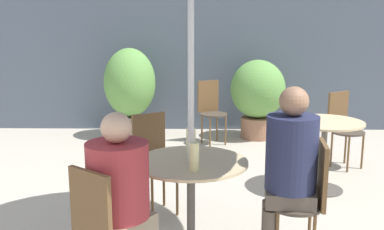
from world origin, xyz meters
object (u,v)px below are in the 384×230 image
object	(u,v)px
cafe_table_far	(324,139)
beer_glass_0	(191,140)
cafe_table_near	(191,183)
beer_glass_1	(194,157)
potted_plant_1	(258,93)
potted_plant_0	(130,86)
bistro_chair_1	(309,192)
bistro_chair_4	(153,154)
seated_person_0	(120,192)
seated_person_1	(289,162)
bistro_chair_0	(103,227)
bistro_chair_3	(342,123)
bistro_chair_2	(211,106)

from	to	relation	value
cafe_table_far	beer_glass_0	xyz separation A→B (m)	(-1.32, -1.12, 0.27)
cafe_table_near	beer_glass_1	distance (m)	0.34
beer_glass_0	potted_plant_1	size ratio (longest dim) A/B	0.16
cafe_table_far	potted_plant_0	distance (m)	3.16
cafe_table_near	cafe_table_far	size ratio (longest dim) A/B	1.06
bistro_chair_1	bistro_chair_4	world-z (taller)	same
seated_person_0	seated_person_1	bearing A→B (deg)	-120.06
beer_glass_0	bistro_chair_0	bearing A→B (deg)	-119.14
potted_plant_0	potted_plant_1	size ratio (longest dim) A/B	1.14
cafe_table_far	seated_person_1	distance (m)	1.57
bistro_chair_1	cafe_table_near	bearing A→B (deg)	-90.00
bistro_chair_1	beer_glass_1	size ratio (longest dim) A/B	4.62
bistro_chair_0	beer_glass_1	size ratio (longest dim) A/B	4.62
cafe_table_near	potted_plant_0	bearing A→B (deg)	105.53
cafe_table_near	bistro_chair_0	bearing A→B (deg)	-126.87
beer_glass_1	potted_plant_1	bearing A→B (deg)	76.55
bistro_chair_0	seated_person_1	size ratio (longest dim) A/B	0.70
bistro_chair_3	seated_person_0	size ratio (longest dim) A/B	0.75
bistro_chair_0	bistro_chair_2	world-z (taller)	same
bistro_chair_0	potted_plant_0	world-z (taller)	potted_plant_0
bistro_chair_2	potted_plant_0	world-z (taller)	potted_plant_0
potted_plant_1	beer_glass_0	bearing A→B (deg)	-105.65
bistro_chair_1	bistro_chair_2	size ratio (longest dim) A/B	1.00
bistro_chair_1	seated_person_1	size ratio (longest dim) A/B	0.70
cafe_table_near	bistro_chair_3	world-z (taller)	bistro_chair_3
cafe_table_far	bistro_chair_0	xyz separation A→B (m)	(-1.81, -2.00, -0.02)
bistro_chair_2	cafe_table_near	bearing A→B (deg)	-121.15
bistro_chair_4	potted_plant_1	xyz separation A→B (m)	(1.27, 2.68, 0.14)
cafe_table_near	beer_glass_1	world-z (taller)	beer_glass_1
bistro_chair_0	seated_person_0	bearing A→B (deg)	-90.00
bistro_chair_1	seated_person_0	bearing A→B (deg)	-63.21
cafe_table_near	bistro_chair_4	world-z (taller)	bistro_chair_4
bistro_chair_3	beer_glass_0	xyz separation A→B (m)	(-1.75, -1.94, 0.29)
bistro_chair_2	cafe_table_far	bearing A→B (deg)	-86.68
cafe_table_far	seated_person_1	bearing A→B (deg)	-114.04
bistro_chair_2	bistro_chair_3	size ratio (longest dim) A/B	1.00
bistro_chair_0	cafe_table_far	bearing A→B (deg)	-95.21
cafe_table_far	potted_plant_0	size ratio (longest dim) A/B	0.57
seated_person_1	beer_glass_0	distance (m)	0.75
cafe_table_far	cafe_table_near	bearing A→B (deg)	-134.37
seated_person_0	potted_plant_1	size ratio (longest dim) A/B	1.02
bistro_chair_2	beer_glass_1	bearing A→B (deg)	-120.49
beer_glass_0	potted_plant_1	xyz separation A→B (m)	(0.92, 3.27, -0.15)
cafe_table_near	bistro_chair_0	xyz separation A→B (m)	(-0.50, -0.66, -0.03)
bistro_chair_0	bistro_chair_4	xyz separation A→B (m)	(0.14, 1.47, 0.00)
bistro_chair_0	beer_glass_1	bearing A→B (deg)	-102.71
beer_glass_1	potted_plant_1	world-z (taller)	potted_plant_1
beer_glass_1	potted_plant_0	xyz separation A→B (m)	(-1.00, 3.73, -0.05)
bistro_chair_1	potted_plant_1	size ratio (longest dim) A/B	0.76
potted_plant_0	beer_glass_1	bearing A→B (deg)	-74.98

